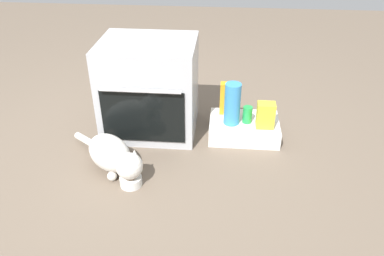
# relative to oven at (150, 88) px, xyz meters

# --- Properties ---
(ground) EXTENTS (8.00, 8.00, 0.00)m
(ground) POSITION_rel_oven_xyz_m (0.01, -0.45, -0.33)
(ground) COLOR #6B5B4C
(oven) EXTENTS (0.65, 0.57, 0.67)m
(oven) POSITION_rel_oven_xyz_m (0.00, 0.00, 0.00)
(oven) COLOR #B7BABF
(oven) RESTS_ON ground
(pantry_cabinet) EXTENTS (0.49, 0.35, 0.12)m
(pantry_cabinet) POSITION_rel_oven_xyz_m (0.68, -0.04, -0.27)
(pantry_cabinet) COLOR white
(pantry_cabinet) RESTS_ON ground
(food_bowl) EXTENTS (0.13, 0.13, 0.09)m
(food_bowl) POSITION_rel_oven_xyz_m (-0.01, -0.65, -0.30)
(food_bowl) COLOR white
(food_bowl) RESTS_ON ground
(cat) EXTENTS (0.58, 0.54, 0.24)m
(cat) POSITION_rel_oven_xyz_m (-0.14, -0.53, -0.21)
(cat) COLOR silver
(cat) RESTS_ON ground
(soda_can) EXTENTS (0.07, 0.07, 0.12)m
(soda_can) POSITION_rel_oven_xyz_m (0.69, -0.05, -0.15)
(soda_can) COLOR green
(soda_can) RESTS_ON pantry_cabinet
(juice_carton) EXTENTS (0.09, 0.06, 0.24)m
(juice_carton) POSITION_rel_oven_xyz_m (0.54, 0.06, -0.09)
(juice_carton) COLOR orange
(juice_carton) RESTS_ON pantry_cabinet
(water_bottle) EXTENTS (0.11, 0.11, 0.30)m
(water_bottle) POSITION_rel_oven_xyz_m (0.58, -0.07, -0.06)
(water_bottle) COLOR #388CD1
(water_bottle) RESTS_ON pantry_cabinet
(snack_bag) EXTENTS (0.12, 0.09, 0.18)m
(snack_bag) POSITION_rel_oven_xyz_m (0.81, -0.10, -0.12)
(snack_bag) COLOR yellow
(snack_bag) RESTS_ON pantry_cabinet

